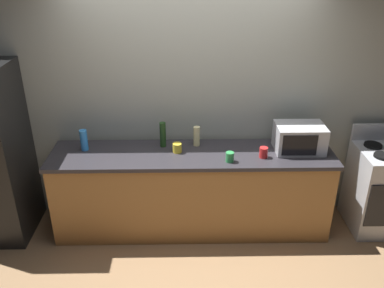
# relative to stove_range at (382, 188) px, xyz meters

# --- Properties ---
(ground_plane) EXTENTS (8.00, 8.00, 0.00)m
(ground_plane) POSITION_rel_stove_range_xyz_m (-2.00, -0.40, -0.46)
(ground_plane) COLOR #93704C
(back_wall) EXTENTS (6.40, 0.10, 2.70)m
(back_wall) POSITION_rel_stove_range_xyz_m (-2.00, 0.41, 0.89)
(back_wall) COLOR #9EA399
(back_wall) RESTS_ON ground_plane
(counter_run) EXTENTS (2.84, 0.64, 0.90)m
(counter_run) POSITION_rel_stove_range_xyz_m (-2.00, 0.00, -0.01)
(counter_run) COLOR #9E6B38
(counter_run) RESTS_ON ground_plane
(stove_range) EXTENTS (0.60, 0.61, 1.08)m
(stove_range) POSITION_rel_stove_range_xyz_m (0.00, 0.00, 0.00)
(stove_range) COLOR #B7BABF
(stove_range) RESTS_ON ground_plane
(microwave) EXTENTS (0.48, 0.35, 0.27)m
(microwave) POSITION_rel_stove_range_xyz_m (-0.93, 0.05, 0.57)
(microwave) COLOR #B7BABF
(microwave) RESTS_ON counter_run
(bottle_wine) EXTENTS (0.06, 0.06, 0.26)m
(bottle_wine) POSITION_rel_stove_range_xyz_m (-2.29, 0.16, 0.57)
(bottle_wine) COLOR #1E3F19
(bottle_wine) RESTS_ON counter_run
(bottle_hand_soap) EXTENTS (0.07, 0.07, 0.21)m
(bottle_hand_soap) POSITION_rel_stove_range_xyz_m (-1.95, 0.18, 0.54)
(bottle_hand_soap) COLOR beige
(bottle_hand_soap) RESTS_ON counter_run
(bottle_spray_cleaner) EXTENTS (0.07, 0.07, 0.21)m
(bottle_spray_cleaner) POSITION_rel_stove_range_xyz_m (-3.08, 0.09, 0.55)
(bottle_spray_cleaner) COLOR #338CE5
(bottle_spray_cleaner) RESTS_ON counter_run
(mug_red) EXTENTS (0.08, 0.08, 0.10)m
(mug_red) POSITION_rel_stove_range_xyz_m (-1.31, -0.10, 0.49)
(mug_red) COLOR red
(mug_red) RESTS_ON counter_run
(mug_green) EXTENTS (0.08, 0.08, 0.10)m
(mug_green) POSITION_rel_stove_range_xyz_m (-1.64, -0.18, 0.49)
(mug_green) COLOR #2D8C47
(mug_green) RESTS_ON counter_run
(mug_yellow) EXTENTS (0.09, 0.09, 0.09)m
(mug_yellow) POSITION_rel_stove_range_xyz_m (-2.15, 0.03, 0.49)
(mug_yellow) COLOR yellow
(mug_yellow) RESTS_ON counter_run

